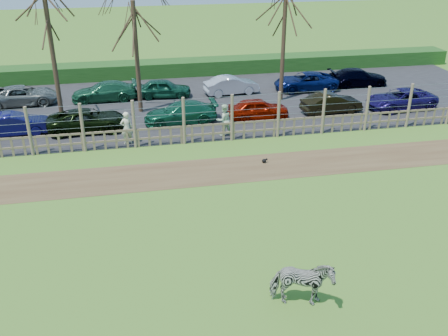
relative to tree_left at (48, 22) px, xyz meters
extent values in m
plane|color=olive|center=(6.50, -12.50, -5.62)|extent=(120.00, 120.00, 0.00)
cube|color=brown|center=(6.50, -8.00, -5.61)|extent=(34.00, 2.80, 0.01)
cube|color=#232326|center=(6.50, 2.00, -5.60)|extent=(44.00, 13.00, 0.04)
cube|color=#1E4716|center=(6.50, 9.00, -5.07)|extent=(46.00, 2.00, 1.10)
cube|color=brown|center=(6.50, -4.50, -5.17)|extent=(30.00, 0.06, 0.10)
cube|color=brown|center=(6.50, -4.50, -4.67)|extent=(30.00, 0.06, 0.10)
cylinder|color=brown|center=(-1.00, -4.50, -4.37)|extent=(0.16, 0.16, 2.50)
cylinder|color=brown|center=(1.50, -4.50, -4.37)|extent=(0.16, 0.16, 2.50)
cylinder|color=brown|center=(4.00, -4.50, -4.37)|extent=(0.16, 0.16, 2.50)
cylinder|color=brown|center=(6.50, -4.50, -4.37)|extent=(0.16, 0.16, 2.50)
cylinder|color=brown|center=(9.00, -4.50, -4.37)|extent=(0.16, 0.16, 2.50)
cylinder|color=brown|center=(11.50, -4.50, -4.37)|extent=(0.16, 0.16, 2.50)
cylinder|color=brown|center=(14.00, -4.50, -4.37)|extent=(0.16, 0.16, 2.50)
cylinder|color=brown|center=(16.50, -4.50, -4.37)|extent=(0.16, 0.16, 2.50)
cylinder|color=brown|center=(19.00, -4.50, -4.37)|extent=(0.16, 0.16, 2.50)
cylinder|color=gray|center=(6.50, -4.50, -4.37)|extent=(30.00, 0.02, 0.02)
cylinder|color=gray|center=(6.50, -4.50, -3.97)|extent=(30.00, 0.02, 0.02)
cylinder|color=gray|center=(6.50, -4.50, -3.57)|extent=(30.00, 0.02, 0.02)
cylinder|color=gray|center=(6.50, -4.50, -3.22)|extent=(30.00, 0.02, 0.02)
cylinder|color=#3D2B1E|center=(0.00, 0.00, -1.87)|extent=(0.26, 0.26, 7.50)
cylinder|color=#3D2B1E|center=(4.50, 1.00, -2.37)|extent=(0.26, 0.26, 6.50)
cylinder|color=#3D2B1E|center=(13.50, 1.50, -2.12)|extent=(0.26, 0.26, 7.00)
imported|color=gray|center=(8.35, -17.38, -4.85)|extent=(1.97, 1.26, 1.54)
imported|color=beige|center=(3.62, -4.02, -4.71)|extent=(0.71, 0.55, 1.72)
imported|color=beige|center=(8.70, -3.82, -4.71)|extent=(0.97, 0.84, 1.72)
sphere|color=black|center=(9.92, -7.56, -5.51)|extent=(0.20, 0.20, 0.20)
sphere|color=black|center=(10.04, -7.56, -5.44)|extent=(0.10, 0.10, 0.10)
imported|color=#0E0D48|center=(-2.27, -1.60, -4.98)|extent=(3.78, 1.74, 1.20)
imported|color=black|center=(1.56, -1.76, -4.98)|extent=(4.37, 2.11, 1.20)
imported|color=#135337|center=(6.66, -1.49, -4.98)|extent=(4.21, 1.87, 1.20)
imported|color=#861002|center=(11.17, -1.65, -4.98)|extent=(3.53, 1.43, 1.20)
imported|color=black|center=(15.73, -1.51, -4.98)|extent=(3.76, 1.66, 1.20)
imported|color=#180F4D|center=(20.21, -1.59, -4.98)|extent=(4.47, 2.36, 1.20)
imported|color=slate|center=(-2.68, 3.67, -4.98)|extent=(4.47, 2.35, 1.20)
imported|color=#1D5837|center=(2.33, 3.57, -4.98)|extent=(4.17, 1.77, 1.20)
imported|color=#11432E|center=(6.13, 3.52, -4.98)|extent=(3.68, 1.87, 1.20)
imported|color=#B4B6C3|center=(10.62, 3.35, -4.98)|extent=(3.78, 1.75, 1.20)
imported|color=#08134A|center=(15.81, 3.27, -4.98)|extent=(4.38, 2.13, 1.20)
imported|color=black|center=(19.77, 3.60, -4.98)|extent=(4.18, 1.79, 1.20)
camera|label=1|loc=(3.91, -28.29, 4.45)|focal=40.00mm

